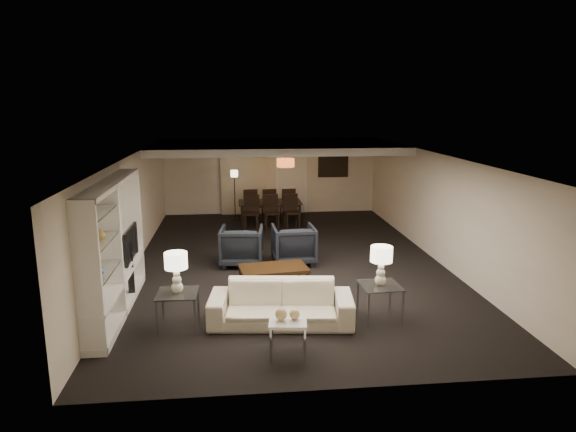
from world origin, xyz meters
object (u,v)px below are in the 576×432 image
Objects in this scene: coffee_table at (274,278)px; chair_nr at (292,212)px; armchair_left at (242,246)px; chair_nl at (251,213)px; sofa at (281,303)px; dining_table at (270,213)px; pendant_light at (286,163)px; side_table_right at (380,302)px; chair_fm at (269,204)px; vase_blue at (98,270)px; chair_fl at (250,204)px; chair_fr at (287,203)px; floor_lamp at (235,195)px; chair_nm at (272,212)px; floor_speaker at (130,270)px; side_table_left at (178,310)px; marble_table at (288,337)px; vase_amber at (101,234)px; armchair_right at (294,244)px; television at (125,244)px; table_lamp_left at (176,273)px; table_lamp_right at (381,266)px.

coffee_table is 5.14m from chair_nr.
armchair_left is at bearing -121.46° from chair_nr.
sofa is at bearing -80.52° from chair_nl.
pendant_light is at bearing -43.86° from dining_table.
side_table_right is 0.66× the size of chair_fm.
vase_blue is 8.69m from chair_fl.
chair_fr is at bearing 83.22° from chair_nr.
chair_nm is at bearing -52.54° from floor_lamp.
chair_fl and chair_fm have the same top height.
floor_speaker reaches higher than side_table_right.
chair_fr is (2.64, 7.95, 0.19)m from side_table_left.
marble_table is (1.70, -1.10, -0.03)m from side_table_left.
sofa is at bearing 0.47° from vase_amber.
chair_nr reaches higher than armchair_right.
side_table_right reaches higher than marble_table.
television is at bearing 161.74° from side_table_right.
marble_table is 9.18m from floor_lamp.
chair_fr is (2.64, 7.95, -0.45)m from table_lamp_left.
armchair_right is 0.98× the size of chair_nl.
table_lamp_right reaches higher than sofa.
chair_nm is at bearing 101.57° from table_lamp_right.
vase_amber is (-3.43, -3.32, 1.20)m from armchair_right.
side_table_right is at bearing -108.26° from television.
side_table_left is 0.66× the size of chair_fl.
floor_lamp is (-0.73, 6.44, 0.55)m from coffee_table.
armchair_right is at bearing 55.12° from side_table_left.
table_lamp_left is at bearing 16.05° from vase_blue.
table_lamp_left is 6.97m from chair_nm.
vase_amber is (-0.03, -1.51, 0.58)m from television.
side_table_right is at bearing -82.35° from pendant_light.
sofa is at bearing 6.56° from vase_blue.
pendant_light is 0.79× the size of side_table_left.
chair_nm reaches higher than sofa.
vase_blue is 0.18× the size of chair_fl.
chair_nl is 1.00× the size of chair_fl.
marble_table is 3.33m from vase_amber.
television is at bearing 59.33° from chair_fm.
pendant_light is 2.22m from floor_lamp.
chair_nl is at bearing 173.22° from chair_nr.
table_lamp_left is 7.60m from dining_table.
chair_fl is at bearing 79.74° from table_lamp_left.
chair_fl is (-0.26, 7.95, 0.15)m from sofa.
table_lamp_left reaches higher than chair_nr.
chair_nr is 1.00× the size of chair_fl.
pendant_light is 1.70m from dining_table.
television is 5.84× the size of vase_blue.
coffee_table is at bearing 90.00° from marble_table.
chair_nl reaches higher than dining_table.
armchair_right is (0.60, 3.30, 0.10)m from sofa.
chair_nr is 2.19m from floor_lamp.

